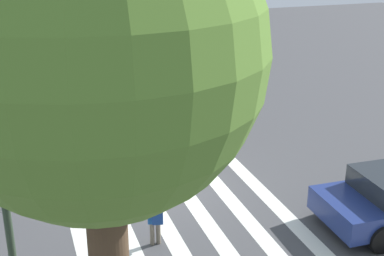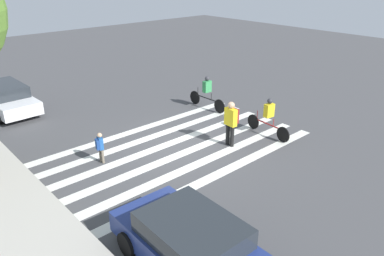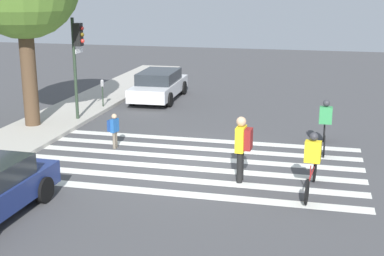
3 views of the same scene
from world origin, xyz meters
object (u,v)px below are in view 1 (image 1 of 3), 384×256
(pedestrian_adult_blue_shirt, at_px, (183,125))
(cyclist_mid_street, at_px, (177,111))
(pedestrian_adult_yellow_jacket, at_px, (155,218))
(traffic_light, at_px, (6,207))
(cyclist_far_lane, at_px, (57,120))
(street_tree, at_px, (96,55))

(pedestrian_adult_blue_shirt, xyz_separation_m, cyclist_mid_street, (-0.38, -1.83, -0.19))
(pedestrian_adult_blue_shirt, height_order, pedestrian_adult_yellow_jacket, pedestrian_adult_blue_shirt)
(traffic_light, bearing_deg, cyclist_far_lane, -98.86)
(pedestrian_adult_yellow_jacket, distance_m, cyclist_mid_street, 6.76)
(traffic_light, xyz_separation_m, cyclist_mid_street, (-5.37, -8.79, -1.92))
(pedestrian_adult_blue_shirt, bearing_deg, street_tree, 69.63)
(pedestrian_adult_yellow_jacket, distance_m, cyclist_far_lane, 6.79)
(cyclist_far_lane, bearing_deg, pedestrian_adult_blue_shirt, 148.87)
(pedestrian_adult_blue_shirt, distance_m, pedestrian_adult_yellow_jacket, 4.94)
(traffic_light, bearing_deg, pedestrian_adult_yellow_jacket, -139.24)
(street_tree, relative_size, cyclist_mid_street, 3.22)
(cyclist_far_lane, bearing_deg, pedestrian_adult_yellow_jacket, 102.71)
(traffic_light, xyz_separation_m, pedestrian_adult_yellow_jacket, (-2.90, -2.50, -2.11))
(street_tree, height_order, pedestrian_adult_blue_shirt, street_tree)
(cyclist_mid_street, bearing_deg, cyclist_far_lane, 0.97)
(pedestrian_adult_blue_shirt, bearing_deg, traffic_light, 58.18)
(street_tree, relative_size, pedestrian_adult_blue_shirt, 4.09)
(pedestrian_adult_blue_shirt, distance_m, cyclist_mid_street, 1.88)
(street_tree, bearing_deg, pedestrian_adult_blue_shirt, -114.20)
(traffic_light, relative_size, cyclist_mid_street, 1.74)
(cyclist_mid_street, bearing_deg, pedestrian_adult_yellow_jacket, 74.41)
(traffic_light, height_order, cyclist_mid_street, traffic_light)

